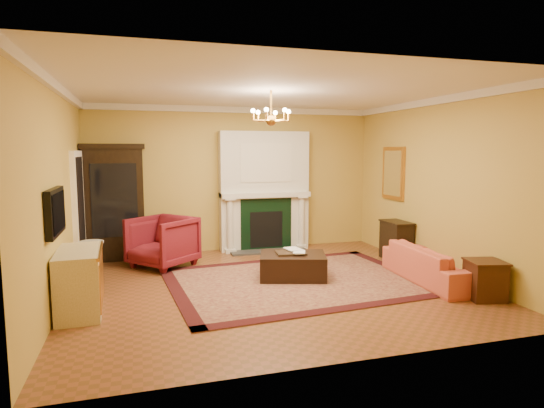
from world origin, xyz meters
name	(u,v)px	position (x,y,z in m)	size (l,w,h in m)	color
floor	(271,285)	(0.00, 0.00, -0.01)	(6.00, 5.50, 0.02)	brown
ceiling	(271,90)	(0.00, 0.00, 3.01)	(6.00, 5.50, 0.02)	silver
wall_back	(235,179)	(0.00, 2.76, 1.50)	(6.00, 0.02, 3.00)	#B89942
wall_front	(351,214)	(0.00, -2.76, 1.50)	(6.00, 0.02, 3.00)	#B89942
wall_left	(57,195)	(-3.01, 0.00, 1.50)	(0.02, 5.50, 3.00)	#B89942
wall_right	(439,186)	(3.01, 0.00, 1.50)	(0.02, 5.50, 3.00)	#B89942
fireplace	(264,194)	(0.60, 2.57, 1.19)	(1.90, 0.70, 2.50)	silver
crown_molding	(255,101)	(0.00, 0.96, 2.94)	(6.00, 5.50, 0.12)	silver
doorway	(79,212)	(-2.95, 1.70, 1.05)	(0.08, 1.05, 2.10)	white
tv_panel	(55,212)	(-2.95, -0.60, 1.35)	(0.09, 0.95, 0.58)	black
gilt_mirror	(393,173)	(2.97, 1.40, 1.65)	(0.06, 0.76, 1.05)	#C48532
chandelier	(271,117)	(0.00, 0.00, 2.61)	(0.63, 0.55, 0.53)	#B88032
oriental_rug	(298,281)	(0.47, 0.07, 0.01)	(4.03, 3.02, 0.02)	#460F19
china_cabinet	(115,205)	(-2.40, 2.49, 1.07)	(1.07, 0.48, 2.13)	black
wingback_armchair	(162,239)	(-1.57, 1.65, 0.50)	(0.98, 0.92, 1.01)	maroon
pedestal_table	(92,259)	(-2.70, 0.85, 0.40)	(0.38, 0.38, 0.68)	black
commode	(79,281)	(-2.73, -0.47, 0.41)	(0.52, 1.11, 0.83)	beige
coral_sofa	(433,258)	(2.55, -0.56, 0.38)	(1.96, 0.57, 0.77)	#C04B3C
end_table	(485,281)	(2.72, -1.52, 0.27)	(0.46, 0.46, 0.53)	#34180E
console_table	(396,241)	(2.78, 0.91, 0.36)	(0.37, 0.65, 0.72)	black
leather_ottoman	(293,266)	(0.45, 0.25, 0.21)	(1.06, 0.77, 0.39)	black
ottoman_tray	(291,253)	(0.42, 0.28, 0.43)	(0.47, 0.37, 0.03)	black
book_a	(287,242)	(0.39, 0.37, 0.60)	(0.23, 0.03, 0.31)	gray
book_b	(293,245)	(0.44, 0.21, 0.58)	(0.20, 0.02, 0.27)	gray
topiary_left	(233,181)	(-0.07, 2.53, 1.47)	(0.17, 0.17, 0.44)	tan
topiary_right	(299,181)	(1.36, 2.53, 1.46)	(0.16, 0.16, 0.42)	tan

